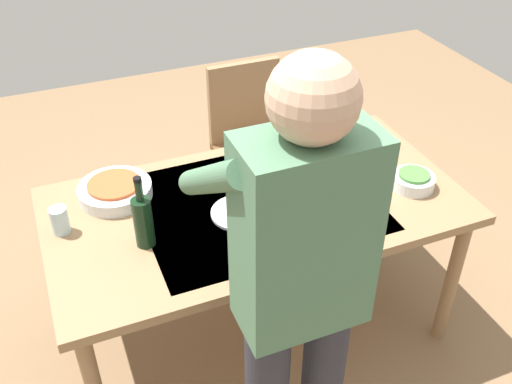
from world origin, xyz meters
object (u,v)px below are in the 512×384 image
Objects in this scene: wine_glass_right at (240,226)px; dinner_plate_far at (348,192)px; wine_bottle at (143,220)px; side_bowl_salad at (413,180)px; chair_near at (251,136)px; person_server at (298,290)px; serving_bowl_pasta at (115,190)px; wine_glass_left at (344,137)px; dining_table at (256,216)px; water_cup_far_left at (285,153)px; water_cup_near_left at (60,220)px; dinner_plate_near at (240,213)px; water_cup_near_right at (316,140)px.

wine_glass_right is 0.66× the size of dinner_plate_far.
side_bowl_salad is at bearing 176.56° from wine_bottle.
chair_near is 1.66m from person_server.
serving_bowl_pasta is (0.83, 0.58, 0.24)m from chair_near.
wine_bottle is 1.96× the size of wine_glass_left.
dining_table is at bearing -12.96° from dinner_plate_far.
person_server reaches higher than chair_near.
dinner_plate_far is (-0.15, 0.31, -0.05)m from water_cup_far_left.
water_cup_near_left is at bearing -10.32° from side_bowl_salad.
side_bowl_salad is (-1.12, 0.07, -0.08)m from wine_bottle.
wine_bottle is 1.96× the size of wine_glass_right.
dinner_plate_near is at bearing -96.13° from person_server.
water_cup_near_right is (-1.17, -0.17, -0.01)m from water_cup_near_left.
water_cup_far_left is 0.45× the size of dinner_plate_near.
wine_glass_left reaches higher than water_cup_near_right.
person_server reaches higher than wine_bottle.
water_cup_far_left is 0.34× the size of serving_bowl_pasta.
dining_table is at bearing 33.91° from water_cup_near_right.
wine_bottle reaches higher than dining_table.
person_server reaches higher than serving_bowl_pasta.
dinner_plate_far is (0.11, 0.25, -0.10)m from wine_glass_left.
water_cup_far_left is 0.42m from dinner_plate_near.
person_server is 15.51× the size of water_cup_near_left.
chair_near is 0.99m from dinner_plate_near.
wine_glass_right is at bearing 56.41° from dining_table.
wine_glass_left is at bearing -62.66° from side_bowl_salad.
chair_near is 3.07× the size of wine_bottle.
side_bowl_salad is at bearing -145.38° from person_server.
chair_near is at bearing -145.69° from water_cup_near_left.
serving_bowl_pasta reaches higher than dinner_plate_far.
chair_near is at bearing -97.53° from water_cup_far_left.
water_cup_near_right is 0.41× the size of dinner_plate_far.
wine_glass_right is 0.61m from serving_bowl_pasta.
serving_bowl_pasta is 1.24m from side_bowl_salad.
water_cup_near_right is at bearing -137.92° from wine_glass_right.
water_cup_far_left is 0.34m from dinner_plate_far.
wine_bottle is 0.35m from wine_glass_right.
dinner_plate_near is at bearing -4.68° from dinner_plate_far.
water_cup_near_left is at bearing 32.28° from serving_bowl_pasta.
serving_bowl_pasta reaches higher than dinner_plate_near.
water_cup_near_left reaches higher than dinner_plate_far.
wine_glass_right is 0.69m from water_cup_near_left.
water_cup_near_right reaches higher than dining_table.
water_cup_far_left is (-0.70, -0.30, -0.06)m from wine_bottle.
person_server is (0.16, 0.71, 0.29)m from dining_table.
water_cup_far_left reaches higher than dinner_plate_near.
chair_near is 9.76× the size of water_cup_near_right.
side_bowl_salad is at bearing -173.75° from wine_glass_right.
chair_near is at bearing -145.13° from serving_bowl_pasta.
side_bowl_salad is 0.75m from dinner_plate_near.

